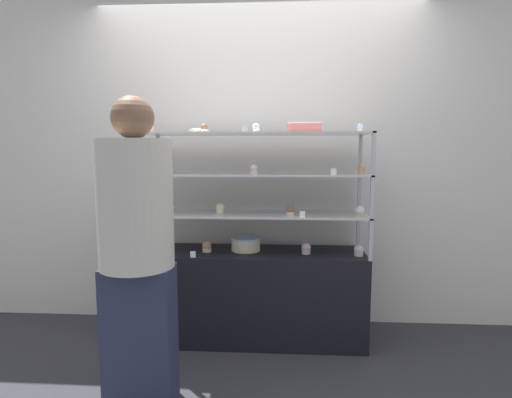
# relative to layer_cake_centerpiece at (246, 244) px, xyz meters

# --- Properties ---
(ground_plane) EXTENTS (20.00, 20.00, 0.00)m
(ground_plane) POSITION_rel_layer_cake_centerpiece_xyz_m (0.08, -0.02, -0.71)
(ground_plane) COLOR #2D2D33
(back_wall) EXTENTS (8.00, 0.05, 2.60)m
(back_wall) POSITION_rel_layer_cake_centerpiece_xyz_m (0.08, 0.35, 0.59)
(back_wall) COLOR silver
(back_wall) RESTS_ON ground_plane
(display_base) EXTENTS (1.55, 0.45, 0.66)m
(display_base) POSITION_rel_layer_cake_centerpiece_xyz_m (0.08, -0.02, -0.38)
(display_base) COLOR black
(display_base) RESTS_ON ground_plane
(display_riser_lower) EXTENTS (1.55, 0.45, 0.28)m
(display_riser_lower) POSITION_rel_layer_cake_centerpiece_xyz_m (0.08, -0.02, 0.22)
(display_riser_lower) COLOR #B7B7BC
(display_riser_lower) RESTS_ON display_base
(display_riser_middle) EXTENTS (1.55, 0.45, 0.28)m
(display_riser_middle) POSITION_rel_layer_cake_centerpiece_xyz_m (0.08, -0.02, 0.50)
(display_riser_middle) COLOR #B7B7BC
(display_riser_middle) RESTS_ON display_riser_lower
(display_riser_upper) EXTENTS (1.55, 0.45, 0.28)m
(display_riser_upper) POSITION_rel_layer_cake_centerpiece_xyz_m (0.08, -0.02, 0.78)
(display_riser_upper) COLOR #B7B7BC
(display_riser_upper) RESTS_ON display_riser_middle
(layer_cake_centerpiece) EXTENTS (0.22, 0.22, 0.10)m
(layer_cake_centerpiece) POSITION_rel_layer_cake_centerpiece_xyz_m (0.00, 0.00, 0.00)
(layer_cake_centerpiece) COLOR beige
(layer_cake_centerpiece) RESTS_ON display_base
(sheet_cake_frosted) EXTENTS (0.23, 0.18, 0.07)m
(sheet_cake_frosted) POSITION_rel_layer_cake_centerpiece_xyz_m (0.41, -0.00, 0.83)
(sheet_cake_frosted) COLOR #C66660
(sheet_cake_frosted) RESTS_ON display_riser_upper
(cupcake_0) EXTENTS (0.07, 0.07, 0.08)m
(cupcake_0) POSITION_rel_layer_cake_centerpiece_xyz_m (-0.63, -0.08, -0.01)
(cupcake_0) COLOR beige
(cupcake_0) RESTS_ON display_base
(cupcake_1) EXTENTS (0.07, 0.07, 0.08)m
(cupcake_1) POSITION_rel_layer_cake_centerpiece_xyz_m (-0.28, -0.06, -0.01)
(cupcake_1) COLOR white
(cupcake_1) RESTS_ON display_base
(cupcake_2) EXTENTS (0.07, 0.07, 0.08)m
(cupcake_2) POSITION_rel_layer_cake_centerpiece_xyz_m (0.43, -0.07, -0.01)
(cupcake_2) COLOR beige
(cupcake_2) RESTS_ON display_base
(cupcake_3) EXTENTS (0.07, 0.07, 0.08)m
(cupcake_3) POSITION_rel_layer_cake_centerpiece_xyz_m (0.79, -0.11, -0.01)
(cupcake_3) COLOR beige
(cupcake_3) RESTS_ON display_base
(price_tag_0) EXTENTS (0.04, 0.00, 0.04)m
(price_tag_0) POSITION_rel_layer_cake_centerpiece_xyz_m (-0.34, -0.22, -0.03)
(price_tag_0) COLOR white
(price_tag_0) RESTS_ON display_base
(cupcake_4) EXTENTS (0.06, 0.06, 0.07)m
(cupcake_4) POSITION_rel_layer_cake_centerpiece_xyz_m (-0.64, -0.06, 0.27)
(cupcake_4) COLOR beige
(cupcake_4) RESTS_ON display_riser_lower
(cupcake_5) EXTENTS (0.06, 0.06, 0.07)m
(cupcake_5) POSITION_rel_layer_cake_centerpiece_xyz_m (-0.18, -0.07, 0.27)
(cupcake_5) COLOR white
(cupcake_5) RESTS_ON display_riser_lower
(cupcake_6) EXTENTS (0.06, 0.06, 0.07)m
(cupcake_6) POSITION_rel_layer_cake_centerpiece_xyz_m (0.32, -0.12, 0.27)
(cupcake_6) COLOR beige
(cupcake_6) RESTS_ON display_riser_lower
(cupcake_7) EXTENTS (0.06, 0.06, 0.07)m
(cupcake_7) POSITION_rel_layer_cake_centerpiece_xyz_m (0.79, -0.13, 0.27)
(cupcake_7) COLOR #CCB28C
(cupcake_7) RESTS_ON display_riser_lower
(price_tag_1) EXTENTS (0.04, 0.00, 0.04)m
(price_tag_1) POSITION_rel_layer_cake_centerpiece_xyz_m (0.39, -0.22, 0.25)
(price_tag_1) COLOR white
(price_tag_1) RESTS_ON display_riser_lower
(cupcake_8) EXTENTS (0.05, 0.05, 0.07)m
(cupcake_8) POSITION_rel_layer_cake_centerpiece_xyz_m (-0.63, -0.13, 0.54)
(cupcake_8) COLOR beige
(cupcake_8) RESTS_ON display_riser_middle
(cupcake_9) EXTENTS (0.05, 0.05, 0.07)m
(cupcake_9) POSITION_rel_layer_cake_centerpiece_xyz_m (0.07, -0.13, 0.54)
(cupcake_9) COLOR beige
(cupcake_9) RESTS_ON display_riser_middle
(cupcake_10) EXTENTS (0.05, 0.05, 0.07)m
(cupcake_10) POSITION_rel_layer_cake_centerpiece_xyz_m (0.79, -0.09, 0.54)
(cupcake_10) COLOR #CCB28C
(cupcake_10) RESTS_ON display_riser_middle
(price_tag_2) EXTENTS (0.04, 0.00, 0.04)m
(price_tag_2) POSITION_rel_layer_cake_centerpiece_xyz_m (0.59, -0.22, 0.54)
(price_tag_2) COLOR white
(price_tag_2) RESTS_ON display_riser_middle
(cupcake_11) EXTENTS (0.05, 0.05, 0.06)m
(cupcake_11) POSITION_rel_layer_cake_centerpiece_xyz_m (-0.66, -0.08, 0.82)
(cupcake_11) COLOR #CCB28C
(cupcake_11) RESTS_ON display_riser_upper
(cupcake_12) EXTENTS (0.05, 0.05, 0.06)m
(cupcake_12) POSITION_rel_layer_cake_centerpiece_xyz_m (-0.27, -0.09, 0.82)
(cupcake_12) COLOR white
(cupcake_12) RESTS_ON display_riser_upper
(cupcake_13) EXTENTS (0.05, 0.05, 0.06)m
(cupcake_13) POSITION_rel_layer_cake_centerpiece_xyz_m (0.08, -0.11, 0.82)
(cupcake_13) COLOR white
(cupcake_13) RESTS_ON display_riser_upper
(cupcake_14) EXTENTS (0.05, 0.05, 0.06)m
(cupcake_14) POSITION_rel_layer_cake_centerpiece_xyz_m (0.79, -0.05, 0.82)
(cupcake_14) COLOR beige
(cupcake_14) RESTS_ON display_riser_upper
(price_tag_3) EXTENTS (0.04, 0.00, 0.04)m
(price_tag_3) POSITION_rel_layer_cake_centerpiece_xyz_m (0.02, -0.22, 0.82)
(price_tag_3) COLOR white
(price_tag_3) RESTS_ON display_riser_upper
(donut_glazed) EXTENTS (0.14, 0.14, 0.03)m
(donut_glazed) POSITION_rel_layer_cake_centerpiece_xyz_m (-0.33, -0.03, 0.81)
(donut_glazed) COLOR #EFE5CC
(donut_glazed) RESTS_ON display_riser_upper
(customer_figure) EXTENTS (0.38, 0.38, 1.65)m
(customer_figure) POSITION_rel_layer_cake_centerpiece_xyz_m (-0.50, -0.83, 0.17)
(customer_figure) COLOR #282D47
(customer_figure) RESTS_ON ground_plane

